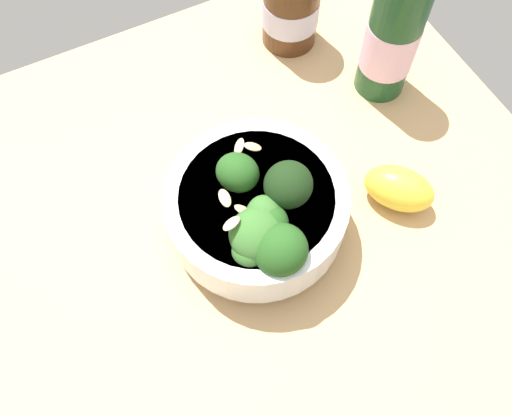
{
  "coord_description": "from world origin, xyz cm",
  "views": [
    {
      "loc": [
        21.33,
        -11.7,
        50.44
      ],
      "look_at": [
        -0.13,
        -0.74,
        4.0
      ],
      "focal_mm": 37.96,
      "sensor_mm": 36.0,
      "label": 1
    }
  ],
  "objects_px": {
    "bottle_tall": "(291,2)",
    "bottle_short": "(393,35)",
    "lemon_wedge": "(399,189)",
    "bowl_of_broccoli": "(258,209)"
  },
  "relations": [
    {
      "from": "bowl_of_broccoli",
      "to": "lemon_wedge",
      "type": "height_order",
      "value": "bowl_of_broccoli"
    },
    {
      "from": "bowl_of_broccoli",
      "to": "bottle_tall",
      "type": "distance_m",
      "value": 0.27
    },
    {
      "from": "bowl_of_broccoli",
      "to": "bottle_tall",
      "type": "xyz_separation_m",
      "value": [
        -0.22,
        0.16,
        0.01
      ]
    },
    {
      "from": "lemon_wedge",
      "to": "bottle_short",
      "type": "distance_m",
      "value": 0.17
    },
    {
      "from": "bottle_short",
      "to": "lemon_wedge",
      "type": "bearing_deg",
      "value": -27.02
    },
    {
      "from": "bottle_short",
      "to": "bottle_tall",
      "type": "bearing_deg",
      "value": -151.93
    },
    {
      "from": "bottle_tall",
      "to": "bottle_short",
      "type": "xyz_separation_m",
      "value": [
        0.11,
        0.06,
        0.02
      ]
    },
    {
      "from": "bottle_short",
      "to": "bowl_of_broccoli",
      "type": "bearing_deg",
      "value": -63.77
    },
    {
      "from": "bottle_tall",
      "to": "bottle_short",
      "type": "relative_size",
      "value": 0.73
    },
    {
      "from": "bottle_tall",
      "to": "bowl_of_broccoli",
      "type": "bearing_deg",
      "value": -35.42
    }
  ]
}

